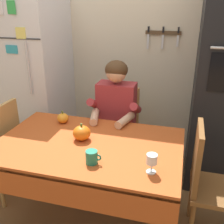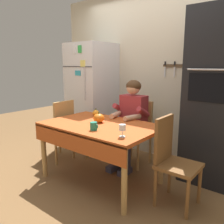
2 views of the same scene
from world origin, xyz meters
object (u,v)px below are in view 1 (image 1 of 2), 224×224
dining_table (87,154)px  pumpkin_medium (82,133)px  pumpkin_large (63,118)px  chair_behind_person (119,128)px  chair_right_side (208,180)px  seated_person (115,115)px  coffee_mug (92,157)px  wine_glass (152,160)px  refrigerator (34,83)px

dining_table → pumpkin_medium: (-0.06, 0.06, 0.14)m
pumpkin_large → chair_behind_person: bearing=50.8°
chair_right_side → seated_person: bearing=150.1°
chair_behind_person → seated_person: 0.29m
coffee_mug → wine_glass: wine_glass is taller
dining_table → pumpkin_medium: bearing=136.1°
refrigerator → wine_glass: bearing=-37.2°
chair_right_side → wine_glass: size_ratio=7.26×
refrigerator → chair_right_side: bearing=-22.5°
dining_table → wine_glass: bearing=-24.0°
chair_behind_person → refrigerator: bearing=174.8°
wine_glass → chair_behind_person: bearing=114.2°
chair_behind_person → chair_right_side: 1.09m
dining_table → pumpkin_large: size_ratio=12.82×
seated_person → pumpkin_large: bearing=-143.4°
pumpkin_medium → chair_right_side: bearing=3.2°
refrigerator → chair_right_side: refrigerator is taller
dining_table → wine_glass: (0.51, -0.23, 0.17)m
wine_glass → chair_right_side: bearing=41.4°
chair_behind_person → seated_person: (-0.00, -0.19, 0.23)m
wine_glass → pumpkin_medium: size_ratio=0.94×
seated_person → pumpkin_large: seated_person is taller
chair_behind_person → pumpkin_large: (-0.39, -0.48, 0.27)m
chair_behind_person → pumpkin_medium: size_ratio=6.81×
refrigerator → dining_table: refrigerator is taller
refrigerator → pumpkin_large: size_ratio=16.49×
pumpkin_large → dining_table: bearing=-42.5°
chair_behind_person → pumpkin_medium: bearing=-99.1°
coffee_mug → seated_person: bearing=94.7°
coffee_mug → pumpkin_medium: bearing=122.5°
dining_table → seated_person: bearing=85.0°
wine_glass → pumpkin_medium: bearing=153.3°
refrigerator → chair_right_side: (1.85, -0.77, -0.39)m
coffee_mug → chair_behind_person: bearing=93.8°
seated_person → wine_glass: 0.95m
refrigerator → pumpkin_medium: (0.89, -0.82, -0.10)m
dining_table → seated_person: 0.61m
seated_person → pumpkin_medium: size_ratio=9.12×
pumpkin_medium → refrigerator: bearing=137.2°
seated_person → chair_right_side: size_ratio=1.34×
refrigerator → seated_person: 1.05m
coffee_mug → pumpkin_large: bearing=130.5°
seated_person → pumpkin_large: size_ratio=11.40×
refrigerator → pumpkin_large: bearing=-43.1°
chair_behind_person → chair_right_side: (0.85, -0.68, 0.00)m
dining_table → seated_person: (0.05, 0.60, 0.08)m
coffee_mug → wine_glass: bearing=-0.0°
chair_behind_person → wine_glass: (0.46, -1.02, 0.32)m
pumpkin_large → refrigerator: bearing=136.9°
chair_right_side → chair_behind_person: bearing=141.4°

